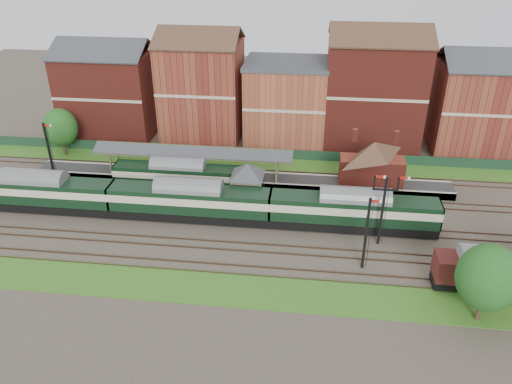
# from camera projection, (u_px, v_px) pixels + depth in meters

# --- Properties ---
(ground) EXTENTS (160.00, 160.00, 0.00)m
(ground) POSITION_uv_depth(u_px,v_px,m) (270.00, 224.00, 57.45)
(ground) COLOR #473D33
(ground) RESTS_ON ground
(grass_back) EXTENTS (90.00, 4.50, 0.06)m
(grass_back) POSITION_uv_depth(u_px,v_px,m) (280.00, 164.00, 71.38)
(grass_back) COLOR #2D6619
(grass_back) RESTS_ON ground
(grass_front) EXTENTS (90.00, 5.00, 0.06)m
(grass_front) POSITION_uv_depth(u_px,v_px,m) (258.00, 291.00, 46.98)
(grass_front) COLOR #2D6619
(grass_front) RESTS_ON ground
(fence) EXTENTS (90.00, 0.12, 1.50)m
(fence) POSITION_uv_depth(u_px,v_px,m) (281.00, 154.00, 72.77)
(fence) COLOR #193823
(fence) RESTS_ON ground
(platform) EXTENTS (55.00, 3.40, 1.00)m
(platform) POSITION_uv_depth(u_px,v_px,m) (239.00, 179.00, 66.22)
(platform) COLOR #2D2D2D
(platform) RESTS_ON ground
(signal_box) EXTENTS (5.40, 5.40, 6.00)m
(signal_box) POSITION_uv_depth(u_px,v_px,m) (248.00, 185.00, 59.06)
(signal_box) COLOR #5D6F4F
(signal_box) RESTS_ON ground
(brick_hut) EXTENTS (3.20, 2.64, 2.94)m
(brick_hut) POSITION_uv_depth(u_px,v_px,m) (314.00, 204.00, 59.19)
(brick_hut) COLOR maroon
(brick_hut) RESTS_ON ground
(station_building) EXTENTS (8.10, 8.10, 5.90)m
(station_building) POSITION_uv_depth(u_px,v_px,m) (372.00, 162.00, 62.81)
(station_building) COLOR maroon
(station_building) RESTS_ON platform
(canopy) EXTENTS (26.00, 3.89, 4.08)m
(canopy) POSITION_uv_depth(u_px,v_px,m) (193.00, 149.00, 64.89)
(canopy) COLOR brown
(canopy) RESTS_ON platform
(semaphore_bracket) EXTENTS (3.60, 0.25, 8.18)m
(semaphore_bracket) POSITION_uv_depth(u_px,v_px,m) (383.00, 206.00, 51.80)
(semaphore_bracket) COLOR black
(semaphore_bracket) RESTS_ON ground
(semaphore_platform_end) EXTENTS (1.23, 0.25, 8.00)m
(semaphore_platform_end) POSITION_uv_depth(u_px,v_px,m) (49.00, 150.00, 65.53)
(semaphore_platform_end) COLOR black
(semaphore_platform_end) RESTS_ON ground
(semaphore_siding) EXTENTS (1.23, 0.25, 8.00)m
(semaphore_siding) POSITION_uv_depth(u_px,v_px,m) (366.00, 233.00, 48.32)
(semaphore_siding) COLOR black
(semaphore_siding) RESTS_ON ground
(town_backdrop) EXTENTS (69.00, 10.00, 16.00)m
(town_backdrop) POSITION_uv_depth(u_px,v_px,m) (285.00, 98.00, 75.89)
(town_backdrop) COLOR maroon
(town_backdrop) RESTS_ON ground
(dmu_train) EXTENTS (55.83, 2.93, 4.29)m
(dmu_train) POSITION_uv_depth(u_px,v_px,m) (190.00, 200.00, 57.21)
(dmu_train) COLOR black
(dmu_train) RESTS_ON ground
(platform_railcar) EXTENTS (16.56, 2.61, 3.81)m
(platform_railcar) POSITION_uv_depth(u_px,v_px,m) (179.00, 176.00, 63.31)
(platform_railcar) COLOR black
(platform_railcar) RESTS_ON ground
(goods_van_a) EXTENTS (5.97, 2.59, 3.62)m
(goods_van_a) POSITION_uv_depth(u_px,v_px,m) (467.00, 270.00, 46.61)
(goods_van_a) COLOR black
(goods_van_a) RESTS_ON ground
(tree_far) EXTENTS (5.21, 5.21, 7.61)m
(tree_far) POSITION_uv_depth(u_px,v_px,m) (488.00, 277.00, 41.57)
(tree_far) COLOR #382619
(tree_far) RESTS_ON ground
(tree_back) EXTENTS (4.89, 4.89, 7.14)m
(tree_back) POSITION_uv_depth(u_px,v_px,m) (60.00, 128.00, 72.34)
(tree_back) COLOR #382619
(tree_back) RESTS_ON ground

